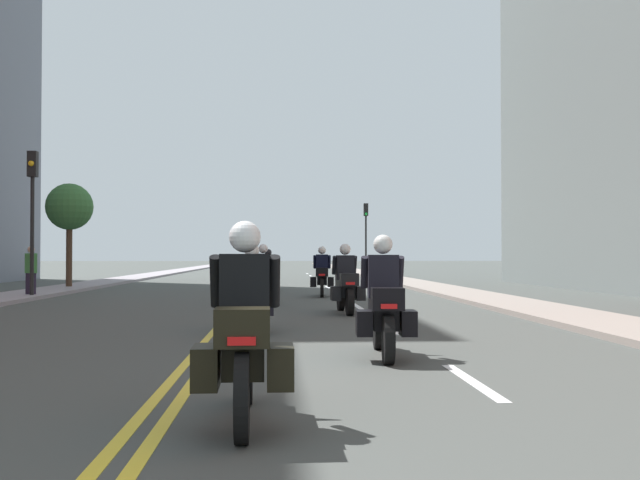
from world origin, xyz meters
The scene contains 17 objects.
ground_plane centered at (0.00, 48.00, 0.00)m, with size 264.00×264.00×0.00m, color #434743.
sidewalk_left centered at (-7.22, 48.00, 0.06)m, with size 2.01×144.00×0.12m, color gray.
sidewalk_right centered at (7.22, 48.00, 0.06)m, with size 2.01×144.00×0.12m, color gray.
centreline_yellow_inner centered at (-0.12, 48.00, 0.00)m, with size 0.12×132.00×0.01m, color yellow.
centreline_yellow_outer centered at (0.12, 48.00, 0.00)m, with size 0.12×132.00×0.01m, color yellow.
lane_dashes_white centered at (3.11, 29.00, 0.00)m, with size 0.14×56.40×0.01m.
motorcycle_0 centered at (0.76, 6.04, 0.68)m, with size 0.77×2.13×1.64m.
motorcycle_1 centered at (2.43, 9.95, 0.65)m, with size 0.78×2.16×1.63m.
motorcycle_2 centered at (0.56, 13.42, 0.65)m, with size 0.77×2.14×1.57m.
motorcycle_3 centered at (2.59, 17.58, 0.64)m, with size 0.78×2.19×1.62m.
motorcycle_4 centered at (0.60, 21.00, 0.66)m, with size 0.77×2.16×1.67m.
motorcycle_5 centered at (2.45, 24.94, 0.67)m, with size 0.78×2.13×1.65m.
motorcycle_6 centered at (0.63, 28.81, 0.64)m, with size 0.78×2.22×1.59m.
traffic_light_near centered at (-6.62, 24.03, 3.18)m, with size 0.28×0.38×4.59m.
traffic_light_far centered at (6.62, 48.72, 3.22)m, with size 0.28×0.38×4.69m.
pedestrian_0 centered at (-6.80, 24.51, 0.85)m, with size 0.42×0.40×1.64m.
street_tree_0 centered at (-7.26, 30.62, 3.23)m, with size 1.85×1.85×4.20m.
Camera 1 is at (1.04, -0.11, 1.35)m, focal length 42.92 mm.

